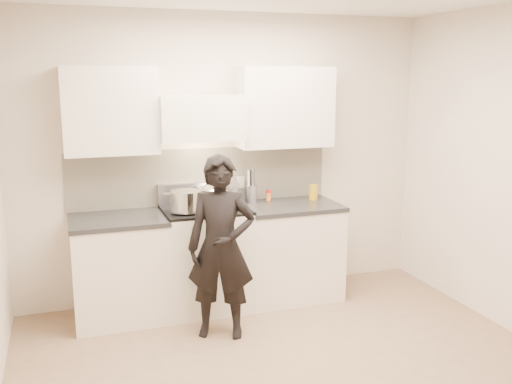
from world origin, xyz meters
The scene contains 11 objects.
ground_plane centered at (0.00, 0.00, 0.00)m, with size 4.00×4.00×0.00m, color #886B51.
room_shell centered at (-0.06, 0.37, 1.60)m, with size 4.04×3.54×2.70m.
stove centered at (-0.30, 1.42, 0.47)m, with size 0.76×0.65×0.96m.
counter_right centered at (0.53, 1.43, 0.46)m, with size 0.92×0.67×0.92m.
counter_left centered at (-1.08, 1.43, 0.46)m, with size 0.82×0.67×0.92m.
wok centered at (-0.16, 1.57, 1.05)m, with size 0.34×0.43×0.28m.
stock_pot centered at (-0.50, 1.31, 1.05)m, with size 0.37×0.34×0.18m.
utensil_crock centered at (0.20, 1.61, 1.02)m, with size 0.12×0.12×0.32m.
spice_jar centered at (0.39, 1.63, 0.97)m, with size 0.05×0.05×0.10m.
oil_glass centered at (0.82, 1.53, 1.00)m, with size 0.09×0.09×0.15m.
person centered at (-0.32, 0.81, 0.75)m, with size 0.55×0.36×1.51m, color black.
Camera 1 is at (-1.49, -3.47, 2.13)m, focal length 40.00 mm.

